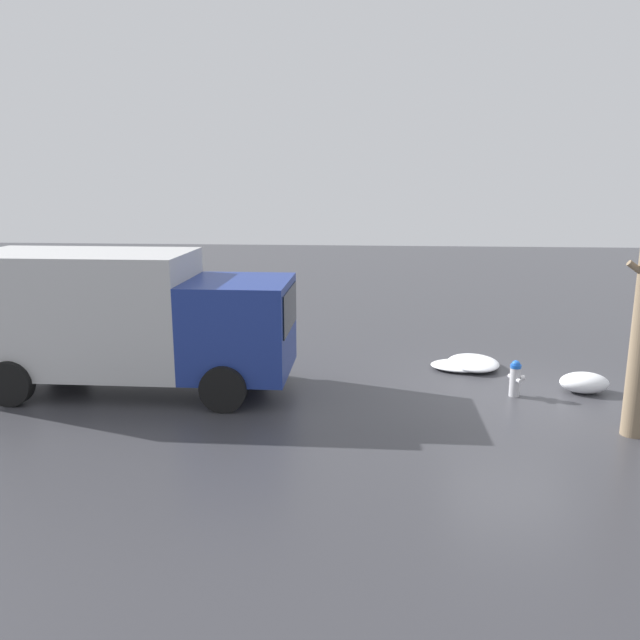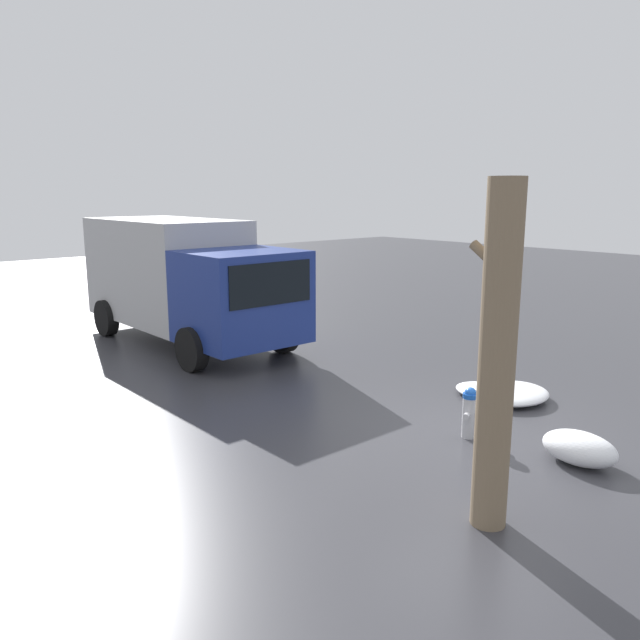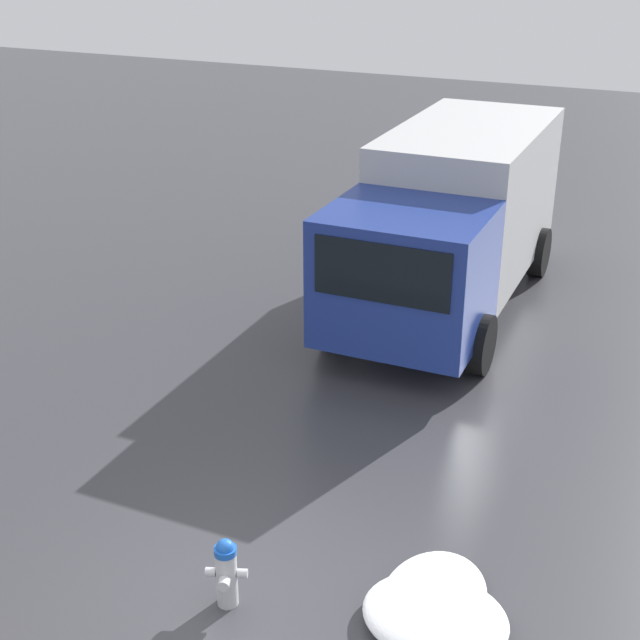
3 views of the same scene
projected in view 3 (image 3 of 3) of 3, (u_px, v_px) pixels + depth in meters
name	position (u px, v px, depth m)	size (l,w,h in m)	color
ground_plane	(228.00, 603.00, 8.71)	(60.00, 60.00, 0.00)	#38383D
fire_hydrant	(226.00, 572.00, 8.54)	(0.32, 0.41, 0.76)	#B7B7BC
delivery_truck	(452.00, 216.00, 14.73)	(6.48, 2.58, 2.89)	navy
snow_pile_by_hydrant	(435.00, 616.00, 8.37)	(1.19, 1.40, 0.24)	white
snow_pile_curbside	(434.00, 596.00, 8.68)	(1.39, 1.00, 0.16)	white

